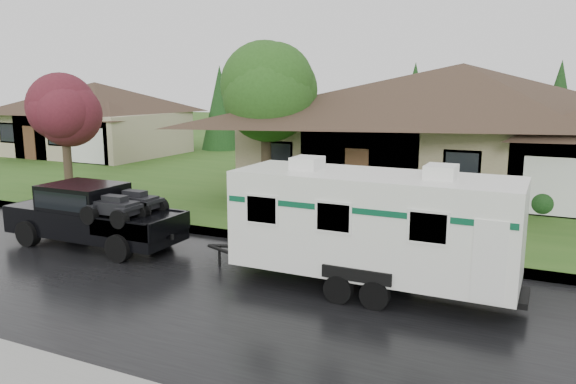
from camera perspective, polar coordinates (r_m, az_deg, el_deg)
The scene contains 11 objects.
ground at distance 14.86m, azimuth 0.17°, elevation -8.06°, with size 140.00×140.00×0.00m, color #2F571B.
road at distance 13.19m, azimuth -3.62°, elevation -10.57°, with size 140.00×8.00×0.01m, color black.
curb at distance 16.80m, azimuth 3.48°, elevation -5.55°, with size 140.00×0.50×0.15m, color gray.
lawn at distance 28.74m, azimuth 13.12°, elevation 1.11°, with size 140.00×26.00×0.15m, color #2F571B.
house_main at distance 26.82m, azimuth 17.72°, elevation 7.76°, with size 19.44×10.80×6.90m.
house_far at distance 39.90m, azimuth -18.82°, elevation 7.68°, with size 10.80×8.64×5.80m.
tree_left_green at distance 23.39m, azimuth -2.28°, elevation 10.11°, with size 3.79×3.79×6.28m.
tree_red at distance 26.30m, azimuth -21.80°, elevation 7.45°, with size 3.00×3.00×4.97m.
shrub_row at distance 22.75m, azimuth 14.94°, elevation -0.05°, with size 13.60×1.00×1.00m.
pickup_truck at distance 17.96m, azimuth -19.38°, elevation -2.02°, with size 5.61×2.13×1.87m.
travel_trailer at distance 13.25m, azimuth 8.62°, elevation -3.12°, with size 6.92×2.43×3.11m.
Camera 1 is at (6.03, -12.69, 4.84)m, focal length 35.00 mm.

